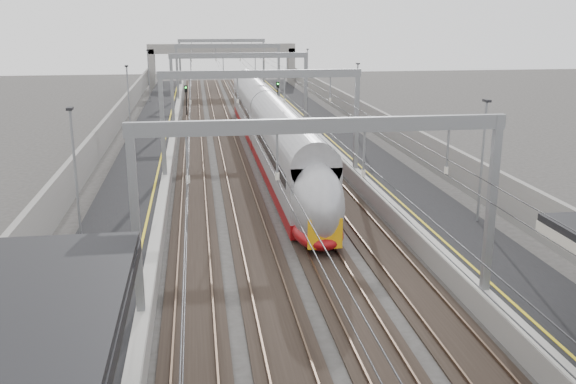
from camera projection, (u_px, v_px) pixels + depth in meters
name	position (u px, v px, depth m)	size (l,w,h in m)	color
platform_left	(142.00, 172.00, 44.16)	(4.00, 120.00, 1.00)	black
platform_right	(368.00, 165.00, 46.35)	(4.00, 120.00, 1.00)	black
tracks	(258.00, 175.00, 45.37)	(11.40, 140.00, 0.20)	black
overhead_line	(249.00, 79.00, 50.07)	(13.00, 140.00, 6.60)	gray
overbridge	(222.00, 54.00, 96.47)	(22.00, 2.20, 6.90)	gray
wall_left	(93.00, 158.00, 43.43)	(0.30, 120.00, 3.20)	gray
wall_right	(411.00, 149.00, 46.49)	(0.30, 120.00, 3.20)	gray
train	(270.00, 134.00, 49.94)	(2.57, 46.79, 4.07)	maroon
signal_green	(186.00, 95.00, 71.39)	(0.32, 0.32, 3.48)	black
signal_red_near	(261.00, 94.00, 72.24)	(0.32, 0.32, 3.48)	black
signal_red_far	(278.00, 91.00, 75.09)	(0.32, 0.32, 3.48)	black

